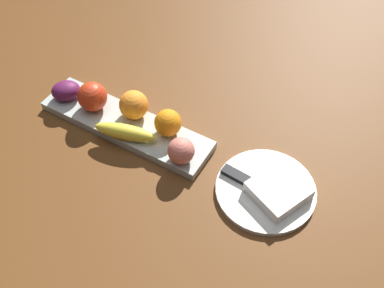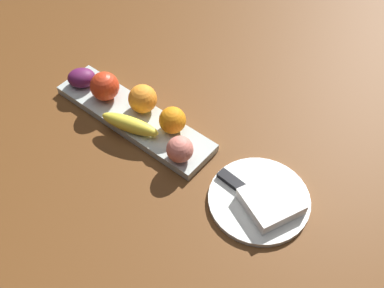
{
  "view_description": "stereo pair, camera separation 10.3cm",
  "coord_description": "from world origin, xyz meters",
  "px_view_note": "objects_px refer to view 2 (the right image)",
  "views": [
    {
      "loc": [
        0.49,
        -0.58,
        0.85
      ],
      "look_at": [
        0.16,
        -0.01,
        0.05
      ],
      "focal_mm": 42.58,
      "sensor_mm": 36.0,
      "label": 1
    },
    {
      "loc": [
        0.57,
        -0.52,
        0.85
      ],
      "look_at": [
        0.16,
        -0.01,
        0.05
      ],
      "focal_mm": 42.58,
      "sensor_mm": 36.0,
      "label": 2
    }
  ],
  "objects_px": {
    "apple": "(105,86)",
    "dinner_plate": "(259,200)",
    "peach": "(180,149)",
    "fruit_tray": "(134,118)",
    "knife": "(241,188)",
    "orange_near_apple": "(172,120)",
    "folded_napkin": "(271,201)",
    "orange_near_banana": "(143,99)",
    "banana": "(130,124)",
    "grape_bunch": "(82,78)"
  },
  "relations": [
    {
      "from": "apple",
      "to": "dinner_plate",
      "type": "distance_m",
      "value": 0.48
    },
    {
      "from": "apple",
      "to": "peach",
      "type": "relative_size",
      "value": 1.19
    },
    {
      "from": "fruit_tray",
      "to": "knife",
      "type": "xyz_separation_m",
      "value": [
        0.33,
        -0.01,
        0.01
      ]
    },
    {
      "from": "orange_near_apple",
      "to": "dinner_plate",
      "type": "bearing_deg",
      "value": -5.38
    },
    {
      "from": "orange_near_apple",
      "to": "folded_napkin",
      "type": "bearing_deg",
      "value": -4.88
    },
    {
      "from": "orange_near_banana",
      "to": "peach",
      "type": "relative_size",
      "value": 1.15
    },
    {
      "from": "orange_near_apple",
      "to": "banana",
      "type": "bearing_deg",
      "value": -140.16
    },
    {
      "from": "peach",
      "to": "banana",
      "type": "bearing_deg",
      "value": -176.16
    },
    {
      "from": "banana",
      "to": "peach",
      "type": "height_order",
      "value": "peach"
    },
    {
      "from": "fruit_tray",
      "to": "peach",
      "type": "distance_m",
      "value": 0.19
    },
    {
      "from": "fruit_tray",
      "to": "banana",
      "type": "xyz_separation_m",
      "value": [
        0.03,
        -0.04,
        0.03
      ]
    },
    {
      "from": "orange_near_apple",
      "to": "knife",
      "type": "distance_m",
      "value": 0.23
    },
    {
      "from": "banana",
      "to": "orange_near_banana",
      "type": "relative_size",
      "value": 2.12
    },
    {
      "from": "grape_bunch",
      "to": "knife",
      "type": "relative_size",
      "value": 0.4
    },
    {
      "from": "fruit_tray",
      "to": "banana",
      "type": "distance_m",
      "value": 0.06
    },
    {
      "from": "knife",
      "to": "banana",
      "type": "bearing_deg",
      "value": -169.3
    },
    {
      "from": "grape_bunch",
      "to": "dinner_plate",
      "type": "bearing_deg",
      "value": 0.49
    },
    {
      "from": "apple",
      "to": "grape_bunch",
      "type": "relative_size",
      "value": 1.02
    },
    {
      "from": "folded_napkin",
      "to": "dinner_plate",
      "type": "bearing_deg",
      "value": 180.0
    },
    {
      "from": "orange_near_banana",
      "to": "grape_bunch",
      "type": "height_order",
      "value": "orange_near_banana"
    },
    {
      "from": "banana",
      "to": "orange_near_apple",
      "type": "xyz_separation_m",
      "value": [
        0.08,
        0.07,
        0.01
      ]
    },
    {
      "from": "knife",
      "to": "peach",
      "type": "bearing_deg",
      "value": -166.98
    },
    {
      "from": "folded_napkin",
      "to": "knife",
      "type": "xyz_separation_m",
      "value": [
        -0.07,
        -0.01,
        -0.01
      ]
    },
    {
      "from": "peach",
      "to": "knife",
      "type": "relative_size",
      "value": 0.34
    },
    {
      "from": "apple",
      "to": "folded_napkin",
      "type": "bearing_deg",
      "value": -0.23
    },
    {
      "from": "fruit_tray",
      "to": "grape_bunch",
      "type": "bearing_deg",
      "value": -178.48
    },
    {
      "from": "knife",
      "to": "fruit_tray",
      "type": "bearing_deg",
      "value": -176.71
    },
    {
      "from": "folded_napkin",
      "to": "orange_near_apple",
      "type": "bearing_deg",
      "value": 175.12
    },
    {
      "from": "fruit_tray",
      "to": "apple",
      "type": "xyz_separation_m",
      "value": [
        -0.1,
        0.0,
        0.05
      ]
    },
    {
      "from": "grape_bunch",
      "to": "fruit_tray",
      "type": "bearing_deg",
      "value": 1.52
    },
    {
      "from": "banana",
      "to": "fruit_tray",
      "type": "bearing_deg",
      "value": -68.07
    },
    {
      "from": "fruit_tray",
      "to": "orange_near_banana",
      "type": "bearing_deg",
      "value": 76.9
    },
    {
      "from": "banana",
      "to": "dinner_plate",
      "type": "distance_m",
      "value": 0.35
    },
    {
      "from": "peach",
      "to": "folded_napkin",
      "type": "height_order",
      "value": "peach"
    },
    {
      "from": "grape_bunch",
      "to": "orange_near_banana",
      "type": "bearing_deg",
      "value": 10.79
    },
    {
      "from": "knife",
      "to": "dinner_plate",
      "type": "bearing_deg",
      "value": 12.6
    },
    {
      "from": "fruit_tray",
      "to": "banana",
      "type": "relative_size",
      "value": 2.96
    },
    {
      "from": "dinner_plate",
      "to": "peach",
      "type": "bearing_deg",
      "value": -171.49
    },
    {
      "from": "orange_near_apple",
      "to": "knife",
      "type": "bearing_deg",
      "value": -8.11
    },
    {
      "from": "grape_bunch",
      "to": "dinner_plate",
      "type": "relative_size",
      "value": 0.33
    },
    {
      "from": "grape_bunch",
      "to": "folded_napkin",
      "type": "bearing_deg",
      "value": 0.46
    },
    {
      "from": "apple",
      "to": "banana",
      "type": "distance_m",
      "value": 0.14
    },
    {
      "from": "fruit_tray",
      "to": "knife",
      "type": "distance_m",
      "value": 0.33
    },
    {
      "from": "dinner_plate",
      "to": "knife",
      "type": "relative_size",
      "value": 1.23
    },
    {
      "from": "apple",
      "to": "knife",
      "type": "distance_m",
      "value": 0.43
    },
    {
      "from": "orange_near_apple",
      "to": "folded_napkin",
      "type": "relative_size",
      "value": 0.59
    },
    {
      "from": "orange_near_apple",
      "to": "grape_bunch",
      "type": "height_order",
      "value": "orange_near_apple"
    },
    {
      "from": "fruit_tray",
      "to": "folded_napkin",
      "type": "distance_m",
      "value": 0.41
    },
    {
      "from": "orange_near_banana",
      "to": "dinner_plate",
      "type": "height_order",
      "value": "orange_near_banana"
    },
    {
      "from": "banana",
      "to": "knife",
      "type": "distance_m",
      "value": 0.3
    }
  ]
}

